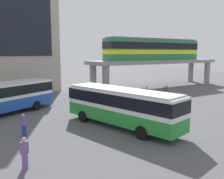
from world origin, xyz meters
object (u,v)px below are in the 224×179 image
(train, at_px, (154,49))
(pedestrian_walking_across, at_px, (85,104))
(bicycle_orange, at_px, (165,88))
(pedestrian_near_building, at_px, (25,154))
(bus_secondary, at_px, (3,95))
(bus_main, at_px, (121,104))
(pedestrian_by_bike_rack, at_px, (24,125))
(bicycle_black, at_px, (145,90))
(bicycle_red, at_px, (146,92))

(train, bearing_deg, pedestrian_walking_across, -150.89)
(bicycle_orange, distance_m, pedestrian_near_building, 31.10)
(bus_secondary, bearing_deg, bicycle_orange, 7.37)
(bicycle_orange, distance_m, pedestrian_walking_across, 18.56)
(bus_main, xyz_separation_m, bicycle_orange, (17.72, 12.99, -1.63))
(pedestrian_near_building, height_order, pedestrian_by_bike_rack, pedestrian_near_building)
(bicycle_black, bearing_deg, bus_main, -135.47)
(train, relative_size, bicycle_black, 11.41)
(bicycle_red, xyz_separation_m, pedestrian_by_bike_rack, (-19.79, -9.50, 0.44))
(pedestrian_walking_across, distance_m, pedestrian_by_bike_rack, 9.04)
(bicycle_red, xyz_separation_m, pedestrian_near_building, (-21.03, -15.06, 0.47))
(bicycle_black, xyz_separation_m, pedestrian_walking_across, (-13.46, -6.36, 0.37))
(train, height_order, pedestrian_walking_across, train)
(bicycle_orange, xyz_separation_m, bicycle_red, (-5.33, -1.43, 0.00))
(train, distance_m, bicycle_black, 9.43)
(pedestrian_near_building, bearing_deg, bus_main, 22.10)
(train, height_order, bus_secondary, train)
(bus_secondary, relative_size, pedestrian_by_bike_rack, 6.44)
(bicycle_red, height_order, pedestrian_by_bike_rack, pedestrian_by_bike_rack)
(bus_secondary, xyz_separation_m, bicycle_orange, (25.29, 3.27, -1.63))
(bus_secondary, bearing_deg, pedestrian_near_building, -94.59)
(bicycle_red, bearing_deg, train, 41.92)
(bus_main, distance_m, bicycle_orange, 22.03)
(train, height_order, pedestrian_near_building, train)
(train, relative_size, pedestrian_walking_across, 12.62)
(train, xyz_separation_m, bicycle_red, (-6.70, -6.02, -6.44))
(train, distance_m, bicycle_red, 11.07)
(pedestrian_by_bike_rack, bearing_deg, bicycle_black, 28.34)
(bicycle_orange, bearing_deg, bus_main, -143.76)
(pedestrian_near_building, bearing_deg, pedestrian_walking_across, 50.18)
(bicycle_black, bearing_deg, pedestrian_by_bike_rack, -151.66)
(train, bearing_deg, bus_secondary, -163.57)
(bicycle_orange, height_order, bicycle_black, same)
(train, height_order, bicycle_orange, train)
(pedestrian_walking_across, bearing_deg, bicycle_black, 25.30)
(train, bearing_deg, pedestrian_by_bike_rack, -149.64)
(bus_main, relative_size, bicycle_red, 6.79)
(bus_main, bearing_deg, pedestrian_by_bike_rack, 164.45)
(bus_main, bearing_deg, train, 42.63)
(bicycle_black, distance_m, pedestrian_by_bike_rack, 23.88)
(pedestrian_near_building, relative_size, pedestrian_by_bike_rack, 1.02)
(bicycle_orange, relative_size, pedestrian_near_building, 0.96)
(bicycle_orange, bearing_deg, bicycle_black, 174.35)
(bicycle_orange, height_order, bicycle_red, same)
(train, xyz_separation_m, pedestrian_near_building, (-27.73, -21.08, -5.97))
(bicycle_orange, relative_size, bicycle_black, 0.97)
(pedestrian_near_building, bearing_deg, train, 37.25)
(train, height_order, bus_main, train)
(pedestrian_walking_across, bearing_deg, pedestrian_near_building, -129.82)
(bus_secondary, distance_m, bicycle_black, 21.57)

